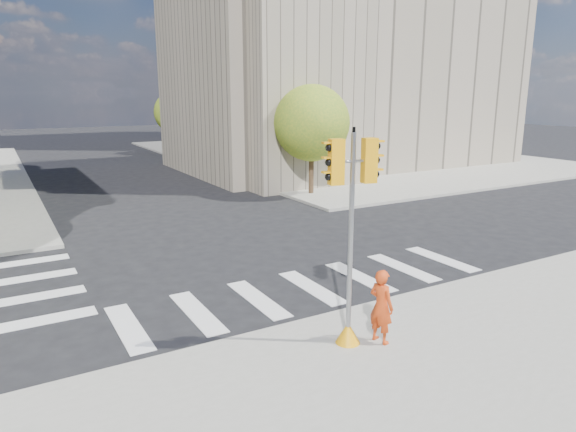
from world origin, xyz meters
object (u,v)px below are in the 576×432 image
(lamp_far, at_px, (203,106))
(traffic_signal, at_px, (350,256))
(photographer, at_px, (381,306))
(lamp_near, at_px, (284,111))

(lamp_far, bearing_deg, traffic_signal, -105.65)
(lamp_far, bearing_deg, photographer, -104.46)
(lamp_near, height_order, traffic_signal, lamp_near)
(lamp_near, xyz_separation_m, photographer, (-8.74, -19.91, -3.57))
(traffic_signal, distance_m, photographer, 1.42)
(lamp_near, bearing_deg, photographer, -113.71)
(lamp_far, xyz_separation_m, traffic_signal, (-9.41, -33.59, -2.36))
(traffic_signal, height_order, photographer, traffic_signal)
(traffic_signal, xyz_separation_m, photographer, (0.67, -0.32, -1.21))
(lamp_near, xyz_separation_m, lamp_far, (0.00, 14.00, 0.00))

